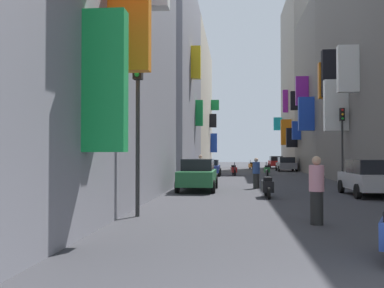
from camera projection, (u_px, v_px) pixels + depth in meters
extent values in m
plane|color=#38383D|center=(258.00, 177.00, 33.83)|extent=(140.00, 140.00, 0.00)
cube|color=gray|center=(49.00, 0.00, 14.72)|extent=(6.00, 19.74, 13.91)
cube|color=orange|center=(130.00, 25.00, 11.18)|extent=(1.06, 0.38, 2.40)
cube|color=green|center=(105.00, 81.00, 9.31)|extent=(0.91, 0.41, 3.02)
cube|color=gray|center=(157.00, 80.00, 35.19)|extent=(6.00, 15.32, 15.56)
cube|color=green|center=(199.00, 113.00, 36.67)|extent=(0.60, 0.47, 2.16)
cube|color=yellow|center=(196.00, 63.00, 32.89)|extent=(0.71, 0.61, 2.45)
cube|color=#BCB29E|center=(183.00, 105.00, 53.72)|extent=(6.00, 21.92, 15.61)
cube|color=black|center=(213.00, 121.00, 57.69)|extent=(0.92, 0.52, 1.78)
cube|color=blue|center=(214.00, 143.00, 60.24)|extent=(0.89, 0.54, 2.60)
cube|color=green|center=(215.00, 105.00, 61.56)|extent=(1.13, 0.47, 1.42)
cube|color=orange|center=(327.00, 81.00, 29.40)|extent=(1.14, 0.58, 2.41)
cube|color=white|center=(336.00, 105.00, 26.38)|extent=(1.38, 0.50, 3.09)
cube|color=black|center=(330.00, 73.00, 28.73)|extent=(1.04, 0.58, 3.04)
cube|color=white|center=(348.00, 69.00, 24.09)|extent=(1.12, 0.51, 2.58)
cube|color=slate|center=(335.00, 92.00, 42.66)|extent=(6.00, 12.70, 15.74)
cube|color=blue|center=(296.00, 130.00, 44.87)|extent=(0.86, 0.47, 1.88)
cube|color=black|center=(295.00, 101.00, 45.14)|extent=(0.99, 0.56, 1.94)
cube|color=black|center=(292.00, 138.00, 47.23)|extent=(1.17, 0.48, 2.08)
cube|color=blue|center=(306.00, 114.00, 37.42)|extent=(1.31, 0.63, 2.86)
cube|color=purple|center=(302.00, 91.00, 40.19)|extent=(1.14, 0.45, 2.65)
cube|color=gray|center=(310.00, 83.00, 56.12)|extent=(6.00, 14.20, 21.97)
cube|color=purple|center=(285.00, 101.00, 55.41)|extent=(0.63, 0.49, 2.86)
cube|color=#19B2BF|center=(278.00, 124.00, 62.13)|extent=(1.17, 0.52, 1.82)
cube|color=orange|center=(286.00, 132.00, 52.10)|extent=(1.22, 0.60, 3.03)
cube|color=#B21E1E|center=(276.00, 163.00, 57.33)|extent=(1.71, 4.29, 0.67)
cube|color=black|center=(276.00, 158.00, 57.13)|extent=(1.50, 2.40, 0.59)
cylinder|color=black|center=(268.00, 166.00, 58.81)|extent=(0.18, 0.60, 0.60)
cylinder|color=black|center=(281.00, 166.00, 58.65)|extent=(0.18, 0.60, 0.60)
cylinder|color=black|center=(270.00, 166.00, 55.99)|extent=(0.18, 0.60, 0.60)
cylinder|color=black|center=(284.00, 166.00, 55.83)|extent=(0.18, 0.60, 0.60)
cube|color=slate|center=(286.00, 165.00, 46.78)|extent=(1.78, 4.19, 0.61)
cube|color=black|center=(286.00, 160.00, 46.58)|extent=(1.56, 2.35, 0.59)
cylinder|color=black|center=(276.00, 168.00, 48.23)|extent=(0.18, 0.60, 0.60)
cylinder|color=black|center=(293.00, 168.00, 48.06)|extent=(0.18, 0.60, 0.60)
cylinder|color=black|center=(279.00, 169.00, 45.48)|extent=(0.18, 0.60, 0.60)
cylinder|color=black|center=(296.00, 169.00, 45.31)|extent=(0.18, 0.60, 0.60)
cube|color=#236638|center=(198.00, 177.00, 21.49)|extent=(1.66, 4.50, 0.69)
cube|color=black|center=(198.00, 165.00, 21.73)|extent=(1.46, 2.52, 0.56)
cylinder|color=black|center=(213.00, 187.00, 19.92)|extent=(0.18, 0.60, 0.60)
cylinder|color=black|center=(177.00, 186.00, 20.08)|extent=(0.18, 0.60, 0.60)
cylinder|color=black|center=(216.00, 183.00, 22.88)|extent=(0.18, 0.60, 0.60)
cylinder|color=black|center=(184.00, 182.00, 23.04)|extent=(0.18, 0.60, 0.60)
cube|color=navy|center=(209.00, 169.00, 36.38)|extent=(1.68, 4.04, 0.56)
cube|color=black|center=(210.00, 163.00, 36.60)|extent=(1.48, 2.26, 0.46)
cylinder|color=black|center=(219.00, 173.00, 34.97)|extent=(0.18, 0.60, 0.60)
cylinder|color=black|center=(198.00, 173.00, 35.13)|extent=(0.18, 0.60, 0.60)
cylinder|color=black|center=(220.00, 172.00, 37.62)|extent=(0.18, 0.60, 0.60)
cylinder|color=black|center=(201.00, 172.00, 37.78)|extent=(0.18, 0.60, 0.60)
cube|color=#B7B7BC|center=(371.00, 181.00, 18.66)|extent=(1.84, 4.08, 0.66)
cube|color=black|center=(372.00, 167.00, 18.48)|extent=(1.62, 2.28, 0.58)
cylinder|color=black|center=(341.00, 186.00, 20.08)|extent=(0.18, 0.60, 0.60)
cylinder|color=black|center=(383.00, 187.00, 19.91)|extent=(0.18, 0.60, 0.60)
cylinder|color=black|center=(358.00, 191.00, 17.40)|extent=(0.18, 0.60, 0.60)
cube|color=black|center=(267.00, 186.00, 18.02)|extent=(0.45, 1.13, 0.45)
cube|color=black|center=(268.00, 179.00, 17.81)|extent=(0.33, 0.56, 0.16)
cylinder|color=#4C4C51|center=(266.00, 178.00, 18.59)|extent=(0.06, 0.27, 0.68)
cylinder|color=black|center=(266.00, 190.00, 18.71)|extent=(0.11, 0.48, 0.48)
cylinder|color=black|center=(269.00, 193.00, 17.31)|extent=(0.11, 0.48, 0.48)
cube|color=#287F3D|center=(267.00, 170.00, 37.36)|extent=(0.47, 1.04, 0.45)
cube|color=black|center=(267.00, 166.00, 37.17)|extent=(0.33, 0.57, 0.16)
cylinder|color=#4C4C51|center=(266.00, 166.00, 37.88)|extent=(0.07, 0.27, 0.68)
cylinder|color=black|center=(266.00, 172.00, 37.99)|extent=(0.11, 0.48, 0.48)
cylinder|color=black|center=(268.00, 173.00, 36.71)|extent=(0.11, 0.48, 0.48)
cube|color=orange|center=(251.00, 166.00, 52.10)|extent=(0.67, 1.22, 0.45)
cube|color=black|center=(252.00, 163.00, 51.90)|extent=(0.43, 0.62, 0.16)
cylinder|color=#4C4C51|center=(250.00, 163.00, 52.68)|extent=(0.12, 0.28, 0.68)
cylinder|color=black|center=(250.00, 167.00, 52.81)|extent=(0.20, 0.49, 0.48)
cylinder|color=black|center=(253.00, 168.00, 51.38)|extent=(0.20, 0.49, 0.48)
cube|color=red|center=(234.00, 170.00, 37.38)|extent=(0.57, 1.16, 0.45)
cube|color=black|center=(234.00, 166.00, 37.59)|extent=(0.38, 0.59, 0.16)
cylinder|color=#4C4C51|center=(235.00, 166.00, 36.82)|extent=(0.09, 0.28, 0.68)
cylinder|color=black|center=(235.00, 173.00, 36.67)|extent=(0.16, 0.49, 0.48)
cylinder|color=black|center=(233.00, 172.00, 38.07)|extent=(0.16, 0.49, 0.48)
cylinder|color=#2B2B2B|center=(256.00, 181.00, 22.79)|extent=(0.45, 0.45, 0.77)
cylinder|color=#335199|center=(256.00, 168.00, 22.81)|extent=(0.54, 0.54, 0.61)
sphere|color=tan|center=(256.00, 160.00, 22.82)|extent=(0.21, 0.21, 0.21)
cylinder|color=#252525|center=(317.00, 208.00, 11.01)|extent=(0.44, 0.44, 0.84)
cylinder|color=pink|center=(317.00, 178.00, 11.03)|extent=(0.52, 0.52, 0.66)
sphere|color=tan|center=(316.00, 161.00, 11.04)|extent=(0.23, 0.23, 0.23)
cylinder|color=#282828|center=(200.00, 176.00, 26.84)|extent=(0.43, 0.43, 0.85)
cylinder|color=#B2AD9E|center=(200.00, 164.00, 26.86)|extent=(0.51, 0.51, 0.67)
sphere|color=tan|center=(200.00, 157.00, 26.87)|extent=(0.23, 0.23, 0.23)
cylinder|color=#2D2D2D|center=(342.00, 153.00, 25.84)|extent=(0.12, 0.12, 3.77)
cube|color=black|center=(342.00, 114.00, 25.90)|extent=(0.26, 0.26, 0.75)
sphere|color=red|center=(343.00, 110.00, 25.76)|extent=(0.14, 0.14, 0.14)
sphere|color=orange|center=(343.00, 114.00, 25.76)|extent=(0.14, 0.14, 0.14)
sphere|color=green|center=(343.00, 118.00, 25.75)|extent=(0.14, 0.14, 0.14)
cylinder|color=#2D2D2D|center=(138.00, 148.00, 12.53)|extent=(0.12, 0.12, 3.92)
cube|color=black|center=(138.00, 67.00, 12.58)|extent=(0.26, 0.26, 0.75)
sphere|color=red|center=(137.00, 57.00, 12.45)|extent=(0.14, 0.14, 0.14)
sphere|color=orange|center=(137.00, 66.00, 12.44)|extent=(0.14, 0.14, 0.14)
sphere|color=green|center=(137.00, 74.00, 12.44)|extent=(0.14, 0.14, 0.14)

